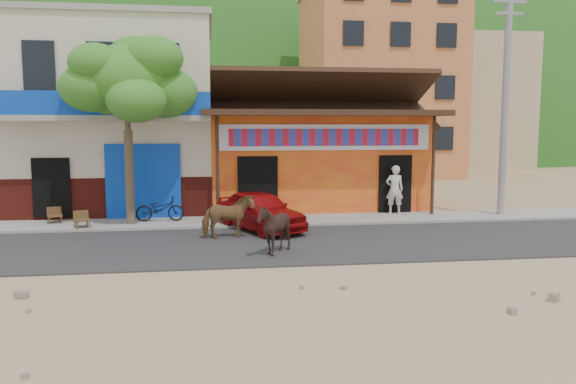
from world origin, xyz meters
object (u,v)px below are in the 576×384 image
utility_pole (505,101)px  pedestrian (395,189)px  red_car (260,210)px  cow_tan (228,217)px  scooter (160,209)px  cafe_chair_left (54,208)px  cafe_chair_right (82,212)px  tree (128,130)px  cow_dark (274,229)px

utility_pole → pedestrian: size_ratio=4.61×
red_car → pedestrian: 5.47m
cow_tan → scooter: (-2.15, 2.74, -0.13)m
utility_pole → cafe_chair_left: 15.67m
red_car → pedestrian: pedestrian is taller
cafe_chair_right → scooter: bearing=-2.1°
cow_tan → tree: bearing=39.7°
utility_pole → cafe_chair_left: bearing=179.0°
cow_tan → scooter: cow_tan is taller
pedestrian → cafe_chair_left: size_ratio=1.82×
cow_tan → cow_dark: bearing=-166.4°
cow_tan → red_car: 1.55m
tree → cafe_chair_left: (-2.47, 0.48, -2.52)m
tree → cafe_chair_right: size_ratio=6.22×
tree → cafe_chair_left: 3.56m
tree → red_car: 4.91m
cafe_chair_left → cow_dark: bearing=-56.1°
tree → cafe_chair_left: size_ratio=6.28×
cafe_chair_right → tree: bearing=-3.0°
cow_tan → cow_dark: (1.07, -2.21, 0.03)m
utility_pole → cow_tan: size_ratio=5.43×
pedestrian → tree: bearing=13.9°
utility_pole → scooter: (-11.91, 0.16, -3.59)m
tree → cow_tan: 4.57m
tree → scooter: 2.76m
cow_tan → pedestrian: size_ratio=0.85×
cow_tan → pedestrian: (6.06, 3.27, 0.33)m
cow_tan → utility_pole: bearing=-87.5°
utility_pole → cow_tan: bearing=-165.2°
red_car → cafe_chair_right: bearing=145.3°
tree → red_car: size_ratio=1.67×
pedestrian → utility_pole: bearing=177.5°
cow_dark → scooter: 5.91m
scooter → cafe_chair_right: (-2.29, -0.86, 0.07)m
pedestrian → scooter: bearing=12.0°
utility_pole → cow_dark: utility_pole is taller
tree → red_car: tree is taller
cafe_chair_right → cow_dark: bearing=-59.2°
cow_dark → pedestrian: pedestrian is taller
tree → scooter: (0.89, 0.36, -2.59)m
cafe_chair_right → cafe_chair_left: bearing=114.8°
cow_tan → cafe_chair_left: bearing=50.4°
red_car → cafe_chair_right: (-5.47, 0.71, -0.05)m
pedestrian → cafe_chair_left: (-11.57, -0.42, -0.39)m
scooter → cafe_chair_left: cafe_chair_left is taller
cafe_chair_left → scooter: bearing=-20.4°
cow_tan → red_car: cow_tan is taller
utility_pole → cow_dark: 10.49m
scooter → pedestrian: pedestrian is taller
cow_dark → pedestrian: bearing=125.6°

